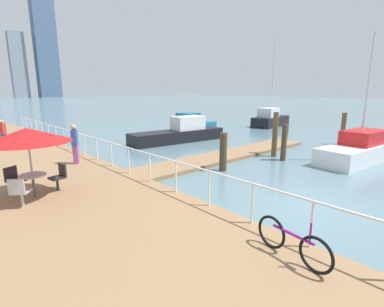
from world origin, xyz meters
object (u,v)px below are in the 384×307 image
Objects in this scene: cafe_chair_2 at (19,190)px; pedestrian_2 at (3,133)px; cafe_chair_1 at (14,178)px; patio_umbrella at (27,135)px; bicycle_at_railing at (292,242)px; cafe_chair_0 at (59,175)px; cafe_table_round at (33,177)px; pedestrian_1 at (75,143)px; moored_boat_3 at (180,133)px; moored_boat_1 at (361,149)px; moored_boat_4 at (270,119)px; moored_boat_0 at (192,125)px.

cafe_chair_2 is 10.94m from pedestrian_2.
cafe_chair_1 is 1.00× the size of cafe_chair_2.
patio_umbrella is 1.69m from cafe_chair_2.
cafe_chair_0 is at bearing 105.68° from bicycle_at_railing.
cafe_table_round is at bearing 111.88° from bicycle_at_railing.
cafe_chair_0 is 0.49× the size of pedestrian_1.
moored_boat_1 is at bearing -72.79° from moored_boat_3.
moored_boat_4 is 11.05× the size of cafe_table_round.
moored_boat_3 is 4.56× the size of pedestrian_2.
moored_boat_0 is 2.52× the size of pedestrian_2.
moored_boat_1 is 7.28× the size of cafe_chair_1.
bicycle_at_railing is at bearing -68.12° from patio_umbrella.
moored_boat_1 reaches higher than cafe_chair_2.
cafe_chair_1 is at bearing -165.77° from moored_boat_4.
moored_boat_3 is 12.98m from moored_boat_4.
cafe_chair_2 is (-16.05, -10.30, 0.29)m from moored_boat_0.
bicycle_at_railing is 0.69× the size of patio_umbrella.
patio_umbrella is (-11.30, -6.32, 1.76)m from moored_boat_3.
cafe_chair_2 is at bearing -127.96° from cafe_table_round.
moored_boat_0 reaches higher than cafe_chair_1.
patio_umbrella is at bearing -94.84° from pedestrian_2.
patio_umbrella is at bearing 52.04° from cafe_chair_2.
cafe_chair_1 and cafe_chair_2 have the same top height.
cafe_chair_1 is (-1.23, 0.62, 0.00)m from cafe_chair_0.
cafe_chair_1 is at bearing -150.87° from moored_boat_0.
cafe_chair_0 is at bearing -163.65° from moored_boat_4.
pedestrian_1 is (-21.68, -3.65, 0.59)m from moored_boat_4.
moored_boat_1 is 3.98× the size of pedestrian_2.
cafe_chair_2 is at bearing -127.57° from pedestrian_1.
cafe_chair_0 is 1.58m from cafe_chair_2.
moored_boat_4 reaches higher than pedestrian_2.
pedestrian_2 is at bearing 96.71° from bicycle_at_railing.
moored_boat_0 is 2.27× the size of pedestrian_1.
moored_boat_1 reaches higher than cafe_table_round.
pedestrian_1 reaches higher than bicycle_at_railing.
moored_boat_3 is at bearing -142.03° from moored_boat_0.
moored_boat_1 reaches higher than cafe_chair_1.
cafe_chair_2 is at bearing -95.38° from cafe_chair_1.
cafe_chair_0 and cafe_chair_2 have the same top height.
moored_boat_3 is 4.12× the size of pedestrian_1.
pedestrian_2 reaches higher than cafe_table_round.
moored_boat_1 is at bearing -47.07° from pedestrian_2.
bicycle_at_railing is 0.97× the size of pedestrian_1.
patio_umbrella reaches higher than pedestrian_1.
moored_boat_1 is 15.56m from patio_umbrella.
pedestrian_1 is (-8.73, -2.97, 0.73)m from moored_boat_3.
moored_boat_1 is at bearing -19.29° from cafe_chair_0.
cafe_chair_1 is 0.55× the size of pedestrian_2.
cafe_chair_0 is at bearing 160.71° from moored_boat_1.
bicycle_at_railing is 1.07× the size of pedestrian_2.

